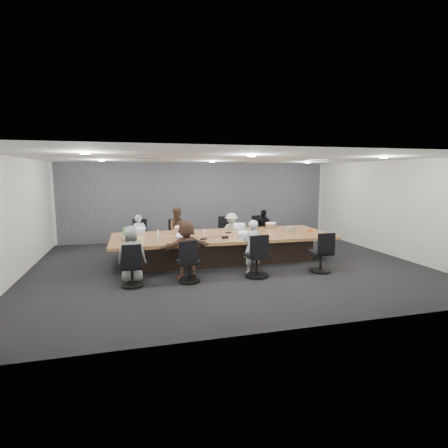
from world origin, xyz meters
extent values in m
cube|color=black|center=(0.00, 0.00, 0.00)|extent=(10.00, 8.00, 0.00)
cube|color=white|center=(0.00, 0.00, 2.80)|extent=(10.00, 8.00, 0.00)
cube|color=silver|center=(0.00, 4.00, 1.40)|extent=(10.00, 0.00, 2.80)
cube|color=silver|center=(0.00, -4.00, 1.40)|extent=(10.00, 0.00, 2.80)
cube|color=silver|center=(-5.00, 0.00, 1.40)|extent=(0.00, 8.00, 2.80)
cube|color=silver|center=(5.00, 0.00, 1.40)|extent=(0.00, 8.00, 2.80)
cube|color=slate|center=(0.00, 3.92, 1.40)|extent=(9.80, 0.04, 2.80)
cube|color=#2E211B|center=(0.00, 0.50, 0.33)|extent=(4.80, 1.40, 0.66)
cube|color=#AB7442|center=(0.00, 0.50, 0.70)|extent=(6.00, 2.20, 0.08)
imported|color=silver|center=(-2.23, 1.85, 0.60)|extent=(0.48, 0.35, 1.20)
cube|color=#B2B2B7|center=(-2.23, 1.30, 0.75)|extent=(0.37, 0.28, 0.02)
imported|color=#4D362A|center=(-1.05, 1.85, 0.70)|extent=(0.70, 0.55, 1.39)
cube|color=#8C6647|center=(-1.05, 1.30, 0.75)|extent=(0.40, 0.32, 0.02)
imported|color=silver|center=(0.63, 1.85, 0.59)|extent=(0.84, 0.61, 1.17)
cube|color=#B2B2B7|center=(0.63, 1.30, 0.75)|extent=(0.40, 0.32, 0.02)
imported|color=black|center=(1.70, 1.85, 0.63)|extent=(0.75, 0.32, 1.26)
cube|color=#8C6647|center=(1.70, 1.30, 0.75)|extent=(0.39, 0.29, 0.02)
imported|color=gray|center=(-2.46, -0.85, 0.64)|extent=(0.66, 0.47, 1.28)
cube|color=#8C6647|center=(-2.46, -0.30, 0.75)|extent=(0.38, 0.30, 0.02)
imported|color=brown|center=(-1.23, -0.85, 0.68)|extent=(1.33, 0.69, 1.37)
cube|color=#B2B2B7|center=(-1.23, -0.30, 0.75)|extent=(0.32, 0.22, 0.02)
imported|color=silver|center=(0.38, -0.85, 0.65)|extent=(0.52, 0.38, 1.31)
cube|color=#B2B2B7|center=(0.38, -0.30, 0.75)|extent=(0.30, 0.22, 0.02)
cylinder|color=#409D4F|center=(-2.65, 0.78, 0.87)|extent=(0.08, 0.08, 0.27)
cylinder|color=#409D4F|center=(0.63, 0.33, 0.85)|extent=(0.08, 0.08, 0.22)
cylinder|color=silver|center=(-1.77, 0.55, 0.84)|extent=(0.07, 0.07, 0.20)
cylinder|color=white|center=(-0.44, 0.94, 0.79)|extent=(0.08, 0.08, 0.09)
cylinder|color=white|center=(1.99, 0.57, 0.79)|extent=(0.10, 0.10, 0.10)
cylinder|color=brown|center=(-2.65, 0.15, 0.80)|extent=(0.11, 0.11, 0.12)
cube|color=black|center=(-0.67, -0.08, 0.76)|extent=(0.17, 0.12, 0.03)
cube|color=black|center=(0.21, 0.71, 0.75)|extent=(0.15, 0.10, 0.03)
cube|color=black|center=(-0.11, -0.11, 0.77)|extent=(0.18, 0.05, 0.07)
cube|color=gray|center=(1.94, 0.38, 0.82)|extent=(0.32, 0.23, 0.16)
cube|color=#DA480F|center=(2.63, 0.41, 0.76)|extent=(0.22, 0.20, 0.04)
camera|label=1|loc=(-2.40, -8.71, 2.40)|focal=28.00mm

